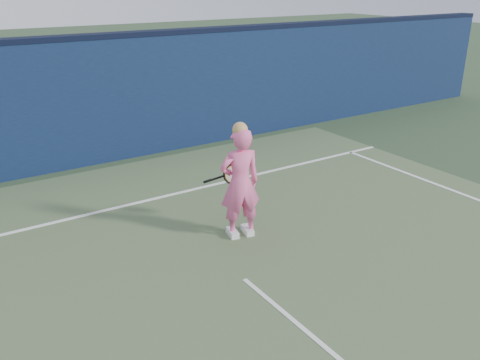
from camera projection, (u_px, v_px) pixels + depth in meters
ground at (293, 321)px, 5.72m from camera, size 80.00×80.00×0.00m
backstop_wall at (96, 102)px, 10.33m from camera, size 24.00×0.40×2.50m
wall_cap at (89, 37)px, 9.86m from camera, size 24.00×0.42×0.10m
player at (240, 183)px, 7.35m from camera, size 0.68×0.52×1.75m
racket at (231, 174)px, 7.71m from camera, size 0.59×0.30×0.34m
court_lines at (312, 336)px, 5.46m from camera, size 11.00×12.04×0.01m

